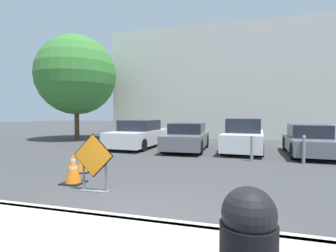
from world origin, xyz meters
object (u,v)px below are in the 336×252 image
at_px(traffic_cone_second, 83,162).
at_px(parked_car_nearest, 139,135).
at_px(parked_car_third, 244,137).
at_px(bollard_second, 304,149).
at_px(traffic_cone_third, 95,153).
at_px(traffic_cone_nearest, 73,168).
at_px(road_closed_sign, 93,161).
at_px(parked_car_second, 187,137).
at_px(trash_bin, 248,243).
at_px(parked_car_fourth, 309,141).
at_px(bollard_nearest, 252,148).

xyz_separation_m(traffic_cone_second, parked_car_nearest, (-0.59, 6.10, 0.36)).
bearing_deg(parked_car_third, bollard_second, 131.52).
xyz_separation_m(traffic_cone_third, bollard_second, (7.28, 2.07, 0.16)).
xyz_separation_m(traffic_cone_nearest, traffic_cone_third, (-0.92, 2.53, -0.02)).
relative_size(road_closed_sign, traffic_cone_nearest, 1.65).
xyz_separation_m(parked_car_nearest, bollard_second, (7.52, -2.74, -0.14)).
distance_m(parked_car_nearest, bollard_second, 8.00).
distance_m(road_closed_sign, parked_car_third, 8.47).
xyz_separation_m(parked_car_nearest, parked_car_second, (2.72, -0.39, -0.04)).
relative_size(road_closed_sign, parked_car_third, 0.30).
bearing_deg(traffic_cone_third, bollard_second, 15.90).
bearing_deg(traffic_cone_nearest, trash_bin, -38.65).
bearing_deg(parked_car_nearest, parked_car_fourth, 179.04).
height_order(traffic_cone_nearest, traffic_cone_third, traffic_cone_nearest).
bearing_deg(bollard_second, parked_car_fourth, 73.74).
bearing_deg(traffic_cone_third, trash_bin, -48.91).
bearing_deg(bollard_nearest, parked_car_nearest, 154.37).
relative_size(traffic_cone_nearest, parked_car_third, 0.18).
height_order(trash_bin, bollard_second, trash_bin).
bearing_deg(traffic_cone_second, road_closed_sign, -49.85).
bearing_deg(bollard_nearest, traffic_cone_second, -146.78).
xyz_separation_m(traffic_cone_nearest, traffic_cone_second, (-0.56, 1.25, -0.08)).
xyz_separation_m(road_closed_sign, parked_car_nearest, (-2.06, 7.84, -0.04)).
height_order(parked_car_third, parked_car_fourth, parked_car_third).
xyz_separation_m(parked_car_nearest, trash_bin, (5.42, -10.76, -0.03)).
relative_size(traffic_cone_second, parked_car_second, 0.15).
distance_m(traffic_cone_third, trash_bin, 7.89).
bearing_deg(bollard_nearest, bollard_second, 0.00).
height_order(parked_car_third, bollard_second, parked_car_third).
relative_size(road_closed_sign, parked_car_nearest, 0.29).
distance_m(road_closed_sign, traffic_cone_nearest, 1.07).
bearing_deg(bollard_nearest, parked_car_second, 141.87).
relative_size(traffic_cone_nearest, traffic_cone_third, 1.05).
bearing_deg(road_closed_sign, bollard_nearest, 54.25).
relative_size(road_closed_sign, traffic_cone_second, 2.05).
xyz_separation_m(traffic_cone_third, parked_car_third, (5.20, 4.75, 0.34)).
height_order(parked_car_fourth, bollard_nearest, parked_car_fourth).
height_order(parked_car_third, bollard_nearest, parked_car_third).
bearing_deg(parked_car_fourth, parked_car_second, 0.91).
bearing_deg(trash_bin, traffic_cone_third, 131.09).
bearing_deg(bollard_second, bollard_nearest, 180.00).
xyz_separation_m(road_closed_sign, parked_car_second, (0.66, 7.45, -0.09)).
bearing_deg(parked_car_third, trash_bin, 93.60).
distance_m(traffic_cone_second, trash_bin, 6.71).
xyz_separation_m(traffic_cone_nearest, bollard_nearest, (4.56, 4.60, 0.12)).
xyz_separation_m(traffic_cone_nearest, parked_car_third, (4.29, 7.28, 0.31)).
distance_m(traffic_cone_third, bollard_nearest, 5.86).
bearing_deg(traffic_cone_third, parked_car_third, 42.36).
relative_size(traffic_cone_nearest, traffic_cone_second, 1.24).
distance_m(traffic_cone_third, parked_car_third, 7.05).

